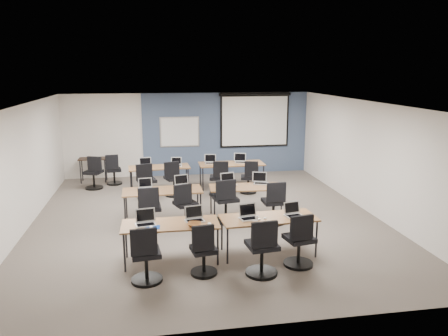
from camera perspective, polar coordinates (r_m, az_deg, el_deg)
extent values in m
cube|color=#6B6354|center=(10.39, -2.27, -6.61)|extent=(8.00, 9.00, 0.02)
cube|color=white|center=(9.83, -2.41, 8.40)|extent=(8.00, 9.00, 0.02)
cube|color=beige|center=(14.43, -4.63, 4.39)|extent=(8.00, 0.04, 2.70)
cube|color=beige|center=(5.76, 3.45, -8.63)|extent=(8.00, 0.04, 2.70)
cube|color=beige|center=(10.32, -24.94, -0.16)|extent=(0.04, 9.00, 2.70)
cube|color=beige|center=(11.24, 18.34, 1.37)|extent=(0.04, 9.00, 2.70)
cube|color=#3D5977|center=(14.56, 0.30, 4.51)|extent=(5.50, 0.04, 2.70)
cube|color=#BCBCBC|center=(14.32, -5.81, 4.71)|extent=(1.28, 0.02, 0.98)
cube|color=white|center=(14.31, -5.81, 4.70)|extent=(1.20, 0.02, 0.90)
cube|color=black|center=(14.63, 4.03, 6.30)|extent=(2.32, 0.03, 1.82)
cube|color=white|center=(14.63, 4.04, 6.14)|extent=(2.20, 0.02, 1.62)
cylinder|color=black|center=(14.55, 4.10, 9.58)|extent=(2.40, 0.10, 0.10)
cube|color=#A17048|center=(8.00, -7.00, -7.31)|extent=(1.75, 0.73, 0.03)
cylinder|color=black|center=(7.86, -12.88, -10.78)|extent=(0.04, 0.04, 0.70)
cylinder|color=black|center=(7.92, -0.82, -10.25)|extent=(0.04, 0.04, 0.70)
cylinder|color=black|center=(8.42, -12.66, -9.13)|extent=(0.04, 0.04, 0.70)
cylinder|color=black|center=(8.48, -1.46, -8.66)|extent=(0.04, 0.04, 0.70)
cube|color=#9D692E|center=(8.30, 5.84, -6.51)|extent=(1.80, 0.75, 0.03)
cylinder|color=black|center=(7.97, 0.46, -10.10)|extent=(0.04, 0.04, 0.70)
cylinder|color=black|center=(8.41, 11.97, -9.14)|extent=(0.04, 0.04, 0.70)
cylinder|color=black|center=(8.55, -0.28, -8.48)|extent=(0.04, 0.04, 0.70)
cylinder|color=black|center=(8.96, 10.49, -7.68)|extent=(0.04, 0.04, 0.70)
cube|color=#A9743A|center=(10.16, -8.04, -2.95)|extent=(1.81, 0.76, 0.03)
cylinder|color=black|center=(9.98, -12.81, -5.63)|extent=(0.04, 0.04, 0.70)
cylinder|color=black|center=(10.02, -3.06, -5.25)|extent=(0.04, 0.04, 0.70)
cylinder|color=black|center=(10.59, -12.63, -4.55)|extent=(0.04, 0.04, 0.70)
cylinder|color=black|center=(10.62, -3.45, -4.20)|extent=(0.04, 0.04, 0.70)
cube|color=olive|center=(10.37, 2.87, -2.51)|extent=(1.72, 0.71, 0.03)
cylinder|color=black|center=(10.06, -1.25, -5.16)|extent=(0.04, 0.04, 0.70)
cylinder|color=black|center=(10.40, 7.51, -4.67)|extent=(0.04, 0.04, 0.70)
cylinder|color=black|center=(10.62, -1.72, -4.18)|extent=(0.04, 0.04, 0.70)
cylinder|color=black|center=(10.94, 6.60, -3.75)|extent=(0.04, 0.04, 0.70)
cube|color=#9C7642|center=(12.58, -8.46, 0.10)|extent=(1.72, 0.72, 0.03)
cylinder|color=black|center=(12.39, -12.07, -1.98)|extent=(0.04, 0.04, 0.70)
cylinder|color=black|center=(12.42, -4.68, -1.71)|extent=(0.04, 0.04, 0.70)
cylinder|color=black|center=(12.97, -11.97, -1.32)|extent=(0.04, 0.04, 0.70)
cylinder|color=black|center=(12.99, -4.91, -1.05)|extent=(0.04, 0.04, 0.70)
cube|color=#9A662A|center=(12.90, 0.98, 0.56)|extent=(1.91, 0.80, 0.03)
cylinder|color=black|center=(12.53, -2.77, -1.54)|extent=(0.04, 0.04, 0.70)
cylinder|color=black|center=(12.86, 5.18, -1.21)|extent=(0.04, 0.04, 0.70)
cylinder|color=black|center=(13.18, -3.12, -0.82)|extent=(0.04, 0.04, 0.70)
cylinder|color=black|center=(13.49, 4.45, -0.52)|extent=(0.04, 0.04, 0.70)
cube|color=silver|center=(7.97, -10.20, -7.30)|extent=(0.36, 0.26, 0.02)
cube|color=black|center=(7.94, -10.21, -7.27)|extent=(0.30, 0.15, 0.00)
cube|color=silver|center=(8.05, -10.23, -6.06)|extent=(0.36, 0.07, 0.25)
cube|color=black|center=(8.05, -10.23, -6.08)|extent=(0.31, 0.05, 0.20)
ellipsoid|color=white|center=(7.84, -9.50, -7.59)|extent=(0.09, 0.11, 0.04)
cylinder|color=black|center=(7.61, -10.02, -14.16)|extent=(0.53, 0.53, 0.05)
cylinder|color=black|center=(7.52, -10.08, -12.75)|extent=(0.06, 0.06, 0.46)
cube|color=black|center=(7.41, -10.17, -10.85)|extent=(0.46, 0.46, 0.08)
cube|color=black|center=(7.11, -10.44, -9.47)|extent=(0.42, 0.06, 0.44)
cube|color=silver|center=(8.06, -3.83, -6.89)|extent=(0.34, 0.25, 0.02)
cube|color=black|center=(8.03, -3.82, -6.86)|extent=(0.29, 0.14, 0.00)
cube|color=silver|center=(8.14, -3.95, -5.72)|extent=(0.34, 0.06, 0.23)
cube|color=black|center=(8.13, -3.94, -5.74)|extent=(0.30, 0.04, 0.19)
ellipsoid|color=white|center=(7.90, -1.91, -7.27)|extent=(0.09, 0.12, 0.04)
cylinder|color=black|center=(7.75, -2.64, -13.46)|extent=(0.46, 0.46, 0.05)
cylinder|color=black|center=(7.67, -2.65, -12.25)|extent=(0.06, 0.06, 0.41)
cube|color=black|center=(7.57, -2.67, -10.57)|extent=(0.41, 0.41, 0.08)
cube|color=black|center=(7.29, -2.75, -9.13)|extent=(0.38, 0.06, 0.44)
cube|color=#BABAC7|center=(8.16, 3.31, -6.62)|extent=(0.35, 0.25, 0.02)
cube|color=black|center=(8.14, 3.34, -6.58)|extent=(0.29, 0.15, 0.00)
cube|color=#BABAC7|center=(8.25, 3.11, -5.45)|extent=(0.35, 0.06, 0.24)
cube|color=black|center=(8.24, 3.12, -5.46)|extent=(0.30, 0.05, 0.20)
ellipsoid|color=white|center=(8.21, 5.38, -6.54)|extent=(0.07, 0.09, 0.03)
cylinder|color=black|center=(7.76, 4.91, -13.45)|extent=(0.56, 0.56, 0.05)
cylinder|color=black|center=(7.67, 4.94, -11.97)|extent=(0.06, 0.06, 0.49)
cube|color=black|center=(7.55, 4.99, -9.99)|extent=(0.49, 0.49, 0.08)
cube|color=black|center=(7.24, 5.30, -8.64)|extent=(0.45, 0.06, 0.44)
cube|color=silver|center=(8.40, 9.12, -6.19)|extent=(0.33, 0.24, 0.02)
cube|color=black|center=(8.38, 9.17, -6.15)|extent=(0.28, 0.14, 0.00)
cube|color=silver|center=(8.48, 8.87, -5.11)|extent=(0.33, 0.06, 0.23)
cube|color=black|center=(8.47, 8.89, -5.13)|extent=(0.29, 0.04, 0.19)
ellipsoid|color=white|center=(8.40, 10.52, -6.26)|extent=(0.06, 0.09, 0.03)
cylinder|color=black|center=(8.17, 9.66, -12.21)|extent=(0.53, 0.53, 0.05)
cylinder|color=black|center=(8.08, 9.72, -10.85)|extent=(0.06, 0.06, 0.47)
cube|color=black|center=(7.97, 9.80, -9.03)|extent=(0.47, 0.47, 0.08)
cube|color=black|center=(7.68, 10.12, -7.69)|extent=(0.43, 0.06, 0.44)
cube|color=#B6B6B6|center=(10.27, -10.24, -2.71)|extent=(0.32, 0.23, 0.02)
cube|color=black|center=(10.25, -10.24, -2.68)|extent=(0.27, 0.13, 0.00)
cube|color=#B6B6B6|center=(10.36, -10.26, -1.88)|extent=(0.32, 0.06, 0.22)
cube|color=black|center=(10.35, -10.26, -1.89)|extent=(0.28, 0.04, 0.18)
ellipsoid|color=white|center=(10.22, -9.14, -2.74)|extent=(0.07, 0.10, 0.03)
cylinder|color=black|center=(9.79, -9.60, -7.87)|extent=(0.55, 0.55, 0.05)
cylinder|color=black|center=(9.72, -9.64, -6.68)|extent=(0.06, 0.06, 0.48)
cube|color=black|center=(9.63, -9.71, -5.10)|extent=(0.48, 0.48, 0.08)
cube|color=black|center=(9.33, -9.83, -3.88)|extent=(0.44, 0.06, 0.44)
cube|color=#ADADAD|center=(10.40, -5.53, -2.37)|extent=(0.34, 0.25, 0.02)
cube|color=black|center=(10.37, -5.52, -2.33)|extent=(0.29, 0.14, 0.00)
cube|color=#ADADAD|center=(10.49, -5.60, -1.50)|extent=(0.34, 0.06, 0.23)
cube|color=black|center=(10.48, -5.59, -1.52)|extent=(0.30, 0.04, 0.19)
ellipsoid|color=white|center=(10.26, -4.46, -2.56)|extent=(0.07, 0.10, 0.03)
cylinder|color=black|center=(10.04, -5.00, -7.21)|extent=(0.51, 0.51, 0.05)
cylinder|color=black|center=(9.97, -5.02, -6.12)|extent=(0.06, 0.06, 0.46)
cube|color=black|center=(9.89, -5.05, -4.65)|extent=(0.46, 0.46, 0.08)
cube|color=black|center=(9.61, -5.41, -3.42)|extent=(0.42, 0.06, 0.44)
cube|color=silver|center=(10.48, 0.60, -2.18)|extent=(0.36, 0.26, 0.02)
cube|color=black|center=(10.46, 0.62, -2.15)|extent=(0.31, 0.15, 0.00)
cube|color=silver|center=(10.58, 0.46, -1.27)|extent=(0.36, 0.07, 0.25)
cube|color=black|center=(10.58, 0.47, -1.28)|extent=(0.32, 0.05, 0.20)
ellipsoid|color=white|center=(10.33, 1.41, -2.41)|extent=(0.08, 0.11, 0.04)
cylinder|color=black|center=(10.19, 0.23, -6.85)|extent=(0.57, 0.57, 0.05)
cylinder|color=black|center=(10.11, 0.23, -5.63)|extent=(0.06, 0.06, 0.51)
cube|color=black|center=(10.02, 0.23, -4.04)|extent=(0.51, 0.51, 0.08)
cube|color=black|center=(9.72, 0.24, -2.86)|extent=(0.46, 0.06, 0.44)
cube|color=#A7A7AD|center=(10.62, 4.84, -2.02)|extent=(0.35, 0.25, 0.02)
cube|color=black|center=(10.60, 4.87, -1.99)|extent=(0.30, 0.15, 0.00)
cube|color=#A7A7AD|center=(10.72, 4.67, -1.15)|extent=(0.35, 0.06, 0.24)
cube|color=black|center=(10.71, 4.69, -1.16)|extent=(0.31, 0.05, 0.20)
ellipsoid|color=white|center=(10.57, 6.65, -2.14)|extent=(0.09, 0.11, 0.04)
cylinder|color=black|center=(10.15, 6.41, -7.01)|extent=(0.54, 0.54, 0.05)
cylinder|color=black|center=(10.08, 6.44, -5.87)|extent=(0.06, 0.06, 0.48)
cube|color=black|center=(10.00, 6.48, -4.36)|extent=(0.48, 0.48, 0.08)
cube|color=black|center=(9.72, 6.84, -3.16)|extent=(0.43, 0.06, 0.44)
cube|color=#9E9EAA|center=(12.59, -10.24, 0.16)|extent=(0.34, 0.25, 0.02)
cube|color=black|center=(12.57, -10.24, 0.20)|extent=(0.29, 0.14, 0.00)
cube|color=#9E9EAA|center=(12.69, -10.25, 0.86)|extent=(0.34, 0.06, 0.23)
cube|color=black|center=(12.68, -10.26, 0.86)|extent=(0.30, 0.04, 0.19)
ellipsoid|color=white|center=(12.57, -9.69, 0.17)|extent=(0.06, 0.09, 0.03)
cylinder|color=black|center=(12.10, -9.98, -3.84)|extent=(0.53, 0.53, 0.05)
cylinder|color=black|center=(12.04, -10.02, -2.88)|extent=(0.06, 0.06, 0.47)
cube|color=black|center=(11.97, -10.07, -1.60)|extent=(0.47, 0.47, 0.08)
cube|color=black|center=(11.70, -10.38, -0.54)|extent=(0.43, 0.06, 0.44)
cube|color=#ABABAB|center=(12.63, -6.20, 0.34)|extent=(0.30, 0.22, 0.02)
cube|color=black|center=(12.61, -6.20, 0.38)|extent=(0.26, 0.13, 0.00)
cube|color=#ABABAB|center=(12.73, -6.25, 0.96)|extent=(0.30, 0.06, 0.21)
cube|color=black|center=(12.72, -6.25, 0.96)|extent=(0.26, 0.04, 0.17)
ellipsoid|color=white|center=(12.50, -5.62, 0.22)|extent=(0.07, 0.10, 0.03)
cylinder|color=black|center=(12.29, -6.48, -3.47)|extent=(0.53, 0.53, 0.05)
cylinder|color=black|center=(12.23, -6.51, -2.53)|extent=(0.06, 0.06, 0.47)
cube|color=black|center=(12.16, -6.54, -1.29)|extent=(0.47, 0.47, 0.08)
cube|color=black|center=(11.90, -6.84, -0.23)|extent=(0.43, 0.06, 0.44)
cube|color=silver|center=(12.85, -1.72, 0.62)|extent=(0.34, 0.25, 0.02)
cube|color=black|center=(12.83, -1.71, 0.66)|extent=(0.29, 0.14, 0.00)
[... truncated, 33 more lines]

